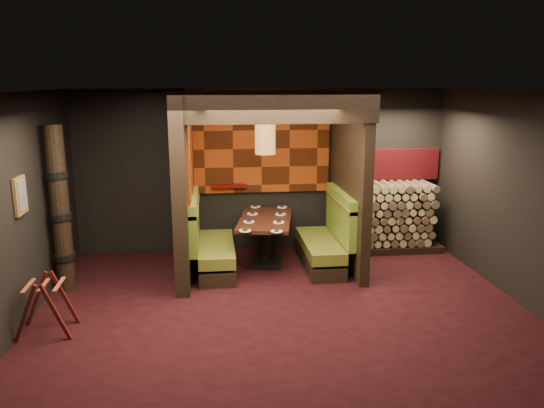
{
  "coord_description": "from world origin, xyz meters",
  "views": [
    {
      "loc": [
        -0.9,
        -6.49,
        2.99
      ],
      "look_at": [
        0.0,
        1.3,
        1.15
      ],
      "focal_mm": 35.0,
      "sensor_mm": 36.0,
      "label": 1
    }
  ],
  "objects": [
    {
      "name": "wall_left",
      "position": [
        -3.26,
        0.0,
        1.43
      ],
      "size": [
        0.02,
        5.5,
        2.85
      ],
      "primitive_type": "cube",
      "color": "black",
      "rests_on": "ground"
    },
    {
      "name": "place_settings",
      "position": [
        -0.05,
        1.81,
        0.8
      ],
      "size": [
        0.93,
        1.79,
        0.03
      ],
      "color": "white",
      "rests_on": "dining_table"
    },
    {
      "name": "lacquer_shelf",
      "position": [
        -0.6,
        2.65,
        1.18
      ],
      "size": [
        0.6,
        0.12,
        0.07
      ],
      "primitive_type": "cube",
      "color": "#500B08",
      "rests_on": "wall_back"
    },
    {
      "name": "totem_column",
      "position": [
        -3.05,
        1.1,
        1.19
      ],
      "size": [
        0.31,
        0.31,
        2.4
      ],
      "color": "black",
      "rests_on": "floor"
    },
    {
      "name": "ceiling",
      "position": [
        0.0,
        0.0,
        2.86
      ],
      "size": [
        6.5,
        5.5,
        0.02
      ],
      "primitive_type": "cube",
      "color": "black",
      "rests_on": "ground"
    },
    {
      "name": "pendant_lamp",
      "position": [
        -0.05,
        1.76,
        2.08
      ],
      "size": [
        0.32,
        0.32,
        1.0
      ],
      "color": "brown",
      "rests_on": "ceiling"
    },
    {
      "name": "header_beam",
      "position": [
        -0.02,
        0.7,
        2.63
      ],
      "size": [
        2.85,
        0.18,
        0.44
      ],
      "primitive_type": "cube",
      "color": "black",
      "rests_on": "partition_left"
    },
    {
      "name": "floor",
      "position": [
        0.0,
        0.0,
        -0.01
      ],
      "size": [
        6.5,
        5.5,
        0.02
      ],
      "primitive_type": "cube",
      "color": "black",
      "rests_on": "ground"
    },
    {
      "name": "mosaic_header",
      "position": [
        2.29,
        2.68,
        1.5
      ],
      "size": [
        1.83,
        0.1,
        0.56
      ],
      "primitive_type": "cube",
      "color": "maroon",
      "rests_on": "wall_back"
    },
    {
      "name": "wall_front",
      "position": [
        0.0,
        -2.76,
        1.43
      ],
      "size": [
        6.5,
        0.02,
        2.85
      ],
      "primitive_type": "cube",
      "color": "black",
      "rests_on": "ground"
    },
    {
      "name": "framed_picture",
      "position": [
        -3.22,
        0.1,
        1.62
      ],
      "size": [
        0.05,
        0.36,
        0.46
      ],
      "color": "olive",
      "rests_on": "wall_left"
    },
    {
      "name": "booth_bench_left",
      "position": [
        -0.96,
        1.65,
        0.4
      ],
      "size": [
        0.68,
        1.6,
        1.14
      ],
      "color": "black",
      "rests_on": "floor"
    },
    {
      "name": "booth_bench_right",
      "position": [
        0.93,
        1.65,
        0.4
      ],
      "size": [
        0.68,
        1.6,
        1.14
      ],
      "color": "black",
      "rests_on": "floor"
    },
    {
      "name": "tapa_back_panel",
      "position": [
        -0.02,
        2.71,
        1.82
      ],
      "size": [
        2.4,
        0.06,
        1.55
      ],
      "primitive_type": "cube",
      "color": "#99370E",
      "rests_on": "wall_back"
    },
    {
      "name": "dining_table",
      "position": [
        -0.05,
        1.81,
        0.56
      ],
      "size": [
        1.08,
        1.63,
        0.79
      ],
      "color": "black",
      "rests_on": "floor"
    },
    {
      "name": "wall_right",
      "position": [
        3.26,
        0.0,
        1.43
      ],
      "size": [
        0.02,
        5.5,
        2.85
      ],
      "primitive_type": "cube",
      "color": "black",
      "rests_on": "ground"
    },
    {
      "name": "bay_front_post",
      "position": [
        1.39,
        1.96,
        1.43
      ],
      "size": [
        0.08,
        0.08,
        2.85
      ],
      "primitive_type": "cube",
      "color": "black",
      "rests_on": "floor"
    },
    {
      "name": "wall_back",
      "position": [
        0.0,
        2.76,
        1.43
      ],
      "size": [
        6.5,
        0.02,
        2.85
      ],
      "primitive_type": "cube",
      "color": "black",
      "rests_on": "ground"
    },
    {
      "name": "partition_left",
      "position": [
        -1.35,
        1.65,
        1.43
      ],
      "size": [
        0.2,
        2.2,
        2.85
      ],
      "primitive_type": "cube",
      "color": "black",
      "rests_on": "floor"
    },
    {
      "name": "tapa_side_panel",
      "position": [
        -1.23,
        1.82,
        1.85
      ],
      "size": [
        0.04,
        1.85,
        1.45
      ],
      "primitive_type": "cube",
      "color": "#99370E",
      "rests_on": "partition_left"
    },
    {
      "name": "partition_right",
      "position": [
        1.3,
        1.7,
        1.43
      ],
      "size": [
        0.15,
        2.1,
        2.85
      ],
      "primitive_type": "cube",
      "color": "black",
      "rests_on": "floor"
    },
    {
      "name": "luggage_rack",
      "position": [
        -2.92,
        -0.3,
        0.37
      ],
      "size": [
        0.69,
        0.49,
        0.75
      ],
      "color": "#45110E",
      "rests_on": "floor"
    },
    {
      "name": "firewood_stack",
      "position": [
        2.29,
        2.35,
        0.61
      ],
      "size": [
        1.73,
        0.7,
        1.22
      ],
      "color": "black",
      "rests_on": "floor"
    }
  ]
}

